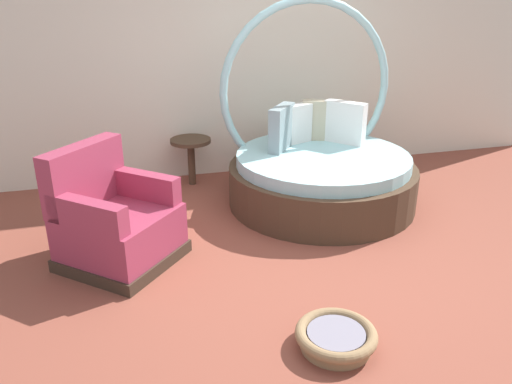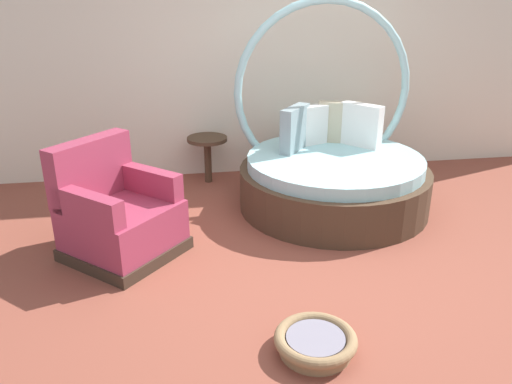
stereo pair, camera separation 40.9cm
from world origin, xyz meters
TOP-DOWN VIEW (x-y plane):
  - ground_plane at (0.00, 0.00)m, footprint 8.00×8.00m
  - back_wall at (0.00, 2.39)m, footprint 8.00×0.12m
  - round_daybed at (0.55, 1.24)m, footprint 1.86×1.86m
  - red_armchair at (-1.47, 0.52)m, footprint 1.13×1.13m
  - pet_basket at (-0.19, -0.95)m, footprint 0.51×0.51m
  - side_table at (-0.63, 2.05)m, footprint 0.44×0.44m

SIDE VIEW (x-z plane):
  - ground_plane at x=0.00m, z-range -0.02..0.00m
  - pet_basket at x=-0.19m, z-range 0.01..0.14m
  - red_armchair at x=-1.47m, z-range -0.14..0.80m
  - round_daybed at x=0.55m, z-range -0.61..1.37m
  - side_table at x=-0.63m, z-range 0.17..0.69m
  - back_wall at x=0.00m, z-range 0.00..3.15m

